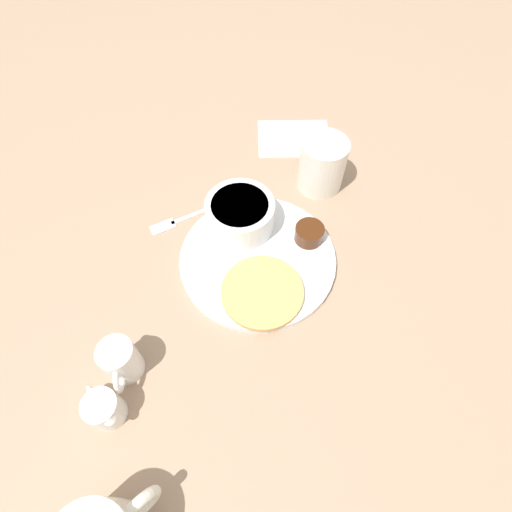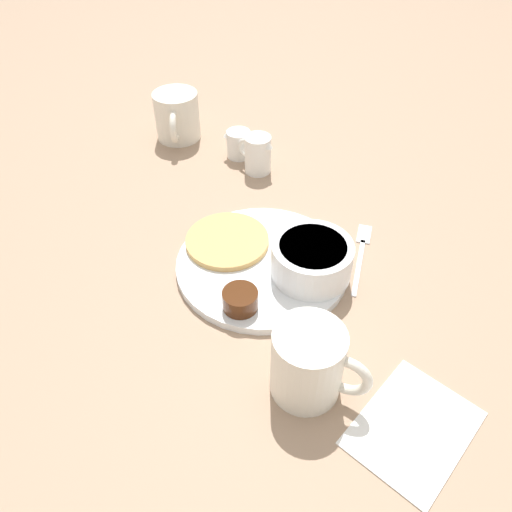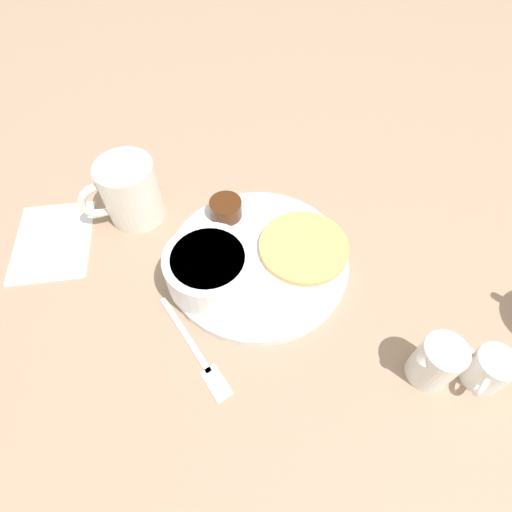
# 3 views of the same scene
# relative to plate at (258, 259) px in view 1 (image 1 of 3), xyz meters

# --- Properties ---
(ground_plane) EXTENTS (4.00, 4.00, 0.00)m
(ground_plane) POSITION_rel_plate_xyz_m (0.00, 0.00, -0.01)
(ground_plane) COLOR #9E7F66
(plate) EXTENTS (0.24, 0.24, 0.01)m
(plate) POSITION_rel_plate_xyz_m (0.00, 0.00, 0.00)
(plate) COLOR white
(plate) RESTS_ON ground_plane
(pancake_stack) EXTENTS (0.12, 0.12, 0.01)m
(pancake_stack) POSITION_rel_plate_xyz_m (-0.01, 0.06, 0.01)
(pancake_stack) COLOR tan
(pancake_stack) RESTS_ON plate
(bowl) EXTENTS (0.11, 0.11, 0.05)m
(bowl) POSITION_rel_plate_xyz_m (0.03, -0.06, 0.03)
(bowl) COLOR white
(bowl) RESTS_ON plate
(syrup_cup) EXTENTS (0.05, 0.05, 0.03)m
(syrup_cup) POSITION_rel_plate_xyz_m (-0.08, -0.04, 0.02)
(syrup_cup) COLOR #47230F
(syrup_cup) RESTS_ON plate
(butter_ramekin) EXTENTS (0.04, 0.04, 0.04)m
(butter_ramekin) POSITION_rel_plate_xyz_m (0.03, -0.09, 0.02)
(butter_ramekin) COLOR white
(butter_ramekin) RESTS_ON plate
(coffee_mug) EXTENTS (0.08, 0.11, 0.09)m
(coffee_mug) POSITION_rel_plate_xyz_m (-0.09, -0.18, 0.04)
(coffee_mug) COLOR silver
(coffee_mug) RESTS_ON ground_plane
(creamer_pitcher_near) EXTENTS (0.05, 0.07, 0.07)m
(creamer_pitcher_near) POSITION_rel_plate_xyz_m (0.16, 0.19, 0.03)
(creamer_pitcher_near) COLOR white
(creamer_pitcher_near) RESTS_ON ground_plane
(creamer_pitcher_far) EXTENTS (0.05, 0.05, 0.05)m
(creamer_pitcher_far) POSITION_rel_plate_xyz_m (0.17, 0.24, 0.02)
(creamer_pitcher_far) COLOR white
(creamer_pitcher_far) RESTS_ON ground_plane
(fork) EXTENTS (0.14, 0.09, 0.00)m
(fork) POSITION_rel_plate_xyz_m (0.13, -0.07, -0.00)
(fork) COLOR silver
(fork) RESTS_ON ground_plane
(napkin) EXTENTS (0.15, 0.12, 0.00)m
(napkin) POSITION_rel_plate_xyz_m (-0.05, -0.29, -0.00)
(napkin) COLOR white
(napkin) RESTS_ON ground_plane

